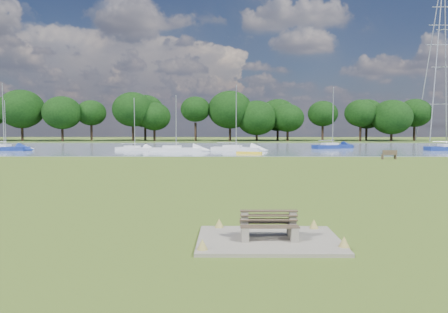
{
  "coord_description": "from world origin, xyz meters",
  "views": [
    {
      "loc": [
        -1.2,
        -26.78,
        3.43
      ],
      "look_at": [
        -1.44,
        -2.0,
        1.7
      ],
      "focal_mm": 35.0,
      "sensor_mm": 36.0,
      "label": 1
    }
  ],
  "objects_px": {
    "sailboat_1": "(332,145)",
    "sailboat_3": "(134,148)",
    "bench_pair": "(269,226)",
    "sailboat_5": "(236,147)",
    "riverbank_bench": "(389,155)",
    "kayak": "(249,153)",
    "pylon": "(442,44)",
    "sailboat_2": "(4,147)",
    "sailboat_6": "(176,148)",
    "sailboat_7": "(6,147)"
  },
  "relations": [
    {
      "from": "bench_pair",
      "to": "sailboat_6",
      "type": "distance_m",
      "value": 45.61
    },
    {
      "from": "bench_pair",
      "to": "sailboat_3",
      "type": "relative_size",
      "value": 0.24
    },
    {
      "from": "riverbank_bench",
      "to": "sailboat_7",
      "type": "xyz_separation_m",
      "value": [
        -48.28,
        16.38,
        -0.03
      ]
    },
    {
      "from": "riverbank_bench",
      "to": "pylon",
      "type": "distance_m",
      "value": 63.16
    },
    {
      "from": "sailboat_2",
      "to": "sailboat_6",
      "type": "height_order",
      "value": "sailboat_2"
    },
    {
      "from": "sailboat_1",
      "to": "sailboat_5",
      "type": "height_order",
      "value": "sailboat_1"
    },
    {
      "from": "sailboat_6",
      "to": "sailboat_3",
      "type": "bearing_deg",
      "value": 155.01
    },
    {
      "from": "sailboat_3",
      "to": "sailboat_5",
      "type": "height_order",
      "value": "sailboat_5"
    },
    {
      "from": "kayak",
      "to": "sailboat_6",
      "type": "distance_m",
      "value": 10.87
    },
    {
      "from": "sailboat_7",
      "to": "bench_pair",
      "type": "bearing_deg",
      "value": -70.21
    },
    {
      "from": "sailboat_3",
      "to": "sailboat_1",
      "type": "bearing_deg",
      "value": 35.65
    },
    {
      "from": "bench_pair",
      "to": "sailboat_7",
      "type": "distance_m",
      "value": 58.74
    },
    {
      "from": "bench_pair",
      "to": "sailboat_3",
      "type": "height_order",
      "value": "sailboat_3"
    },
    {
      "from": "pylon",
      "to": "sailboat_6",
      "type": "distance_m",
      "value": 69.42
    },
    {
      "from": "riverbank_bench",
      "to": "sailboat_2",
      "type": "distance_m",
      "value": 49.84
    },
    {
      "from": "sailboat_1",
      "to": "sailboat_2",
      "type": "bearing_deg",
      "value": 162.78
    },
    {
      "from": "riverbank_bench",
      "to": "sailboat_1",
      "type": "xyz_separation_m",
      "value": [
        -0.95,
        20.85,
        0.1
      ]
    },
    {
      "from": "riverbank_bench",
      "to": "sailboat_5",
      "type": "height_order",
      "value": "sailboat_5"
    },
    {
      "from": "riverbank_bench",
      "to": "sailboat_1",
      "type": "bearing_deg",
      "value": 89.5
    },
    {
      "from": "bench_pair",
      "to": "sailboat_2",
      "type": "xyz_separation_m",
      "value": [
        -32.18,
        46.99,
        0.1
      ]
    },
    {
      "from": "riverbank_bench",
      "to": "pylon",
      "type": "xyz_separation_m",
      "value": [
        29.84,
        51.65,
        20.76
      ]
    },
    {
      "from": "bench_pair",
      "to": "sailboat_5",
      "type": "distance_m",
      "value": 46.95
    },
    {
      "from": "sailboat_7",
      "to": "sailboat_6",
      "type": "bearing_deg",
      "value": -23.06
    },
    {
      "from": "kayak",
      "to": "sailboat_6",
      "type": "height_order",
      "value": "sailboat_6"
    },
    {
      "from": "bench_pair",
      "to": "sailboat_5",
      "type": "xyz_separation_m",
      "value": [
        -0.19,
        46.95,
        0.04
      ]
    },
    {
      "from": "kayak",
      "to": "sailboat_2",
      "type": "bearing_deg",
      "value": -174.28
    },
    {
      "from": "riverbank_bench",
      "to": "sailboat_5",
      "type": "distance_m",
      "value": 21.4
    },
    {
      "from": "riverbank_bench",
      "to": "sailboat_6",
      "type": "height_order",
      "value": "sailboat_6"
    },
    {
      "from": "sailboat_1",
      "to": "sailboat_6",
      "type": "xyz_separation_m",
      "value": [
        -22.68,
        -8.32,
        -0.06
      ]
    },
    {
      "from": "sailboat_2",
      "to": "sailboat_7",
      "type": "distance_m",
      "value": 1.85
    },
    {
      "from": "sailboat_3",
      "to": "sailboat_6",
      "type": "distance_m",
      "value": 6.59
    },
    {
      "from": "sailboat_1",
      "to": "sailboat_3",
      "type": "height_order",
      "value": "sailboat_1"
    },
    {
      "from": "sailboat_3",
      "to": "sailboat_2",
      "type": "bearing_deg",
      "value": -153.98
    },
    {
      "from": "sailboat_6",
      "to": "sailboat_2",
      "type": "bearing_deg",
      "value": 173.41
    },
    {
      "from": "bench_pair",
      "to": "sailboat_1",
      "type": "bearing_deg",
      "value": 74.29
    },
    {
      "from": "bench_pair",
      "to": "sailboat_7",
      "type": "relative_size",
      "value": 0.24
    },
    {
      "from": "bench_pair",
      "to": "riverbank_bench",
      "type": "relative_size",
      "value": 1.09
    },
    {
      "from": "riverbank_bench",
      "to": "sailboat_1",
      "type": "height_order",
      "value": "sailboat_1"
    },
    {
      "from": "bench_pair",
      "to": "sailboat_2",
      "type": "relative_size",
      "value": 0.18
    },
    {
      "from": "riverbank_bench",
      "to": "sailboat_2",
      "type": "height_order",
      "value": "sailboat_2"
    },
    {
      "from": "riverbank_bench",
      "to": "kayak",
      "type": "relative_size",
      "value": 0.51
    },
    {
      "from": "sailboat_6",
      "to": "sailboat_7",
      "type": "relative_size",
      "value": 1.06
    },
    {
      "from": "riverbank_bench",
      "to": "kayak",
      "type": "distance_m",
      "value": 15.88
    },
    {
      "from": "kayak",
      "to": "bench_pair",
      "type": "bearing_deg",
      "value": -73.74
    },
    {
      "from": "sailboat_6",
      "to": "kayak",
      "type": "bearing_deg",
      "value": -30.64
    },
    {
      "from": "sailboat_1",
      "to": "sailboat_6",
      "type": "distance_m",
      "value": 24.16
    },
    {
      "from": "sailboat_5",
      "to": "sailboat_1",
      "type": "bearing_deg",
      "value": 40.93
    },
    {
      "from": "sailboat_3",
      "to": "sailboat_6",
      "type": "relative_size",
      "value": 0.97
    },
    {
      "from": "kayak",
      "to": "sailboat_1",
      "type": "height_order",
      "value": "sailboat_1"
    },
    {
      "from": "pylon",
      "to": "sailboat_5",
      "type": "height_order",
      "value": "pylon"
    }
  ]
}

